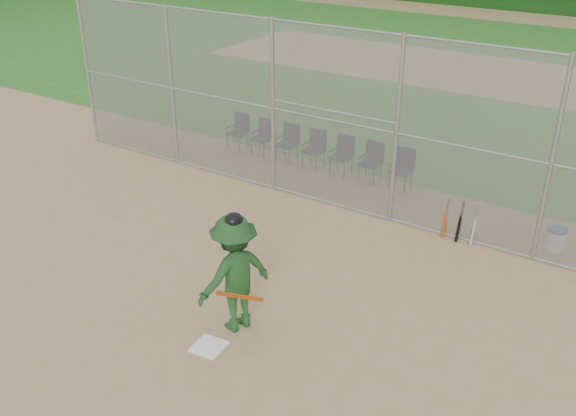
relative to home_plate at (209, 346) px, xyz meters
The scene contains 15 objects.
ground 0.56m from the home_plate, 133.60° to the left, with size 100.00×100.00×0.00m, color tan.
grass_strip 18.41m from the home_plate, 91.21° to the left, with size 100.00×100.00×0.00m, color #286B20.
dirt_patch_far 18.41m from the home_plate, 91.21° to the left, with size 24.00×24.00×0.00m, color tan.
backstop_fence 5.80m from the home_plate, 94.10° to the left, with size 16.09×0.09×4.00m.
home_plate is the anchor object (origin of this frame).
batter_at_plate 1.21m from the home_plate, 86.85° to the left, with size 1.18×1.50×2.09m.
water_cooler 7.19m from the home_plate, 57.34° to the left, with size 0.37×0.37×0.47m.
spare_bats 5.82m from the home_plate, 68.49° to the left, with size 0.66×0.30×0.84m.
chair_0 8.48m from the home_plate, 123.48° to the left, with size 0.54×0.52×0.96m, color black, non-canonical shape.
chair_1 8.07m from the home_plate, 118.73° to the left, with size 0.54×0.52×0.96m, color black, non-canonical shape.
chair_2 7.72m from the home_plate, 113.52° to the left, with size 0.54×0.52×0.96m, color black, non-canonical shape.
chair_3 7.43m from the home_plate, 107.85° to the left, with size 0.54×0.52×0.96m, color black, non-canonical shape.
chair_4 7.23m from the home_plate, 101.81° to the left, with size 0.54×0.52×0.96m, color black, non-canonical shape.
chair_5 7.11m from the home_plate, 95.48° to the left, with size 0.54×0.52×0.96m, color black, non-canonical shape.
chair_6 7.08m from the home_plate, 89.02° to the left, with size 0.54×0.52×0.96m, color black, non-canonical shape.
Camera 1 is at (5.72, -6.47, 6.46)m, focal length 40.00 mm.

